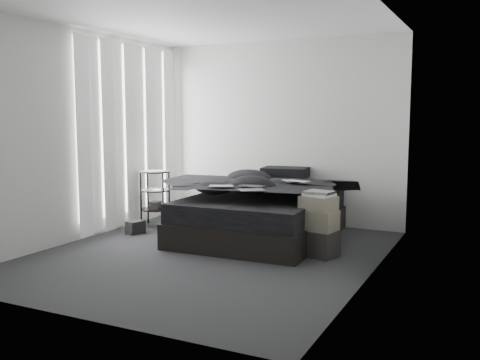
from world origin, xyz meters
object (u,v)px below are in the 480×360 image
at_px(laptop, 293,176).
at_px(box_lower, 318,243).
at_px(side_stand, 155,199).
at_px(bed, 261,226).

xyz_separation_m(laptop, box_lower, (0.53, -0.61, -0.66)).
bearing_deg(box_lower, laptop, 130.82).
bearing_deg(side_stand, box_lower, -12.54).
xyz_separation_m(bed, side_stand, (-1.63, 0.02, 0.23)).
bearing_deg(laptop, side_stand, -162.26).
distance_m(laptop, box_lower, 1.04).
height_order(side_stand, box_lower, side_stand).
bearing_deg(bed, box_lower, -31.86).
relative_size(bed, box_lower, 5.59).
relative_size(laptop, side_stand, 0.46).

